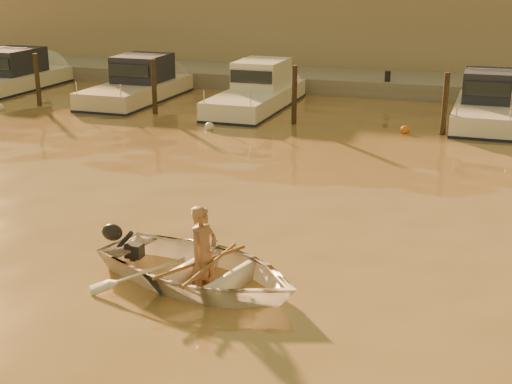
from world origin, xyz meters
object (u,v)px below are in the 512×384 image
at_px(person, 203,255).
at_px(moored_boat_4, 485,105).
at_px(waterfront_building, 371,24).
at_px(moored_boat_0, 2,77).
at_px(moored_boat_1, 136,85).
at_px(moored_boat_2, 256,92).
at_px(dinghy, 199,269).

xyz_separation_m(person, moored_boat_4, (4.06, 15.16, 0.06)).
height_order(moored_boat_4, waterfront_building, waterfront_building).
relative_size(moored_boat_0, moored_boat_1, 1.15).
relative_size(moored_boat_2, moored_boat_4, 1.16).
bearing_deg(person, waterfront_building, 18.31).
bearing_deg(moored_boat_1, moored_boat_2, 0.00).
height_order(dinghy, moored_boat_2, moored_boat_2).
bearing_deg(moored_boat_2, dinghy, -74.62).
distance_m(dinghy, moored_boat_0, 21.82).
xyz_separation_m(moored_boat_0, moored_boat_2, (11.56, 0.00, 0.00)).
bearing_deg(moored_boat_2, moored_boat_0, 180.00).
bearing_deg(moored_boat_4, moored_boat_1, 180.00).
xyz_separation_m(person, moored_boat_1, (-9.35, 15.16, 0.06)).
distance_m(moored_boat_0, waterfront_building, 17.80).
xyz_separation_m(moored_boat_1, waterfront_building, (7.42, 11.00, 1.77)).
distance_m(dinghy, waterfront_building, 26.28).
xyz_separation_m(person, moored_boat_2, (-4.26, 15.16, 0.06)).
relative_size(moored_boat_4, waterfront_building, 0.13).
height_order(dinghy, person, person).
height_order(moored_boat_2, waterfront_building, waterfront_building).
height_order(person, moored_boat_0, moored_boat_0).
distance_m(person, waterfront_building, 26.29).
xyz_separation_m(moored_boat_2, moored_boat_4, (8.32, 0.00, 0.00)).
bearing_deg(moored_boat_0, waterfront_building, 38.39).
bearing_deg(dinghy, person, -90.00).
height_order(moored_boat_1, waterfront_building, waterfront_building).
distance_m(moored_boat_0, moored_boat_2, 11.56).
distance_m(dinghy, person, 0.30).
xyz_separation_m(dinghy, moored_boat_0, (-15.72, 15.13, 0.35)).
xyz_separation_m(moored_boat_1, moored_boat_2, (5.09, 0.00, 0.00)).
distance_m(moored_boat_4, waterfront_building, 12.65).
bearing_deg(waterfront_building, person, -85.78).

